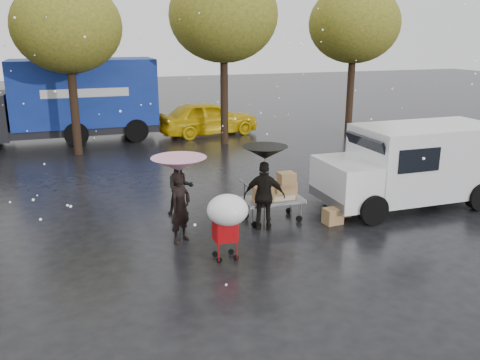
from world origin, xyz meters
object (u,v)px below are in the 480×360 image
object	(u,v)px
vendor_cart	(276,193)
shopping_cart	(227,213)
person_pink	(180,207)
person_black	(264,196)
white_van	(413,164)
yellow_taxi	(208,118)
blue_truck	(65,101)

from	to	relation	value
vendor_cart	shopping_cart	bearing A→B (deg)	-134.26
person_pink	vendor_cart	distance (m)	2.62
vendor_cart	shopping_cart	distance (m)	2.72
person_black	vendor_cart	distance (m)	0.70
person_pink	shopping_cart	world-z (taller)	person_pink
person_pink	white_van	distance (m)	6.56
white_van	yellow_taxi	bearing A→B (deg)	102.88
person_pink	shopping_cart	bearing A→B (deg)	-102.86
person_pink	shopping_cart	xyz separation A→B (m)	(0.67, -1.36, 0.25)
blue_truck	yellow_taxi	world-z (taller)	blue_truck
person_black	yellow_taxi	distance (m)	12.00
vendor_cart	white_van	distance (m)	4.01
blue_truck	yellow_taxi	bearing A→B (deg)	-5.48
white_van	blue_truck	distance (m)	14.95
person_black	white_van	size ratio (longest dim) A/B	0.34
person_black	white_van	xyz separation A→B (m)	(4.48, 0.39, 0.32)
person_black	shopping_cart	bearing A→B (deg)	71.31
blue_truck	shopping_cart	bearing A→B (deg)	-78.02
person_pink	white_van	xyz separation A→B (m)	(6.54, 0.48, 0.34)
white_van	yellow_taxi	size ratio (longest dim) A/B	1.06
person_black	yellow_taxi	bearing A→B (deg)	-73.89
person_pink	blue_truck	world-z (taller)	blue_truck
vendor_cart	yellow_taxi	world-z (taller)	yellow_taxi
shopping_cart	yellow_taxi	bearing A→B (deg)	76.32
person_pink	person_black	size ratio (longest dim) A/B	0.97
person_black	yellow_taxi	xyz separation A→B (m)	(1.85, 11.86, -0.05)
blue_truck	person_black	bearing A→B (deg)	-70.79
white_van	vendor_cart	bearing A→B (deg)	178.78
blue_truck	vendor_cart	bearing A→B (deg)	-68.03
blue_truck	white_van	bearing A→B (deg)	-53.84
person_pink	shopping_cart	size ratio (longest dim) A/B	1.11
person_pink	white_van	size ratio (longest dim) A/B	0.33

